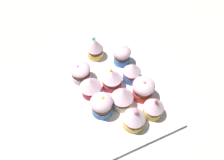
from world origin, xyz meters
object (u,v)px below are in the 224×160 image
Objects in this scene: cupcake_4 at (136,117)px; cupcake_7 at (94,48)px; cupcake_1 at (143,88)px; cupcake_9 at (91,86)px; cupcake_2 at (132,72)px; cupcake_3 at (122,55)px; cupcake_6 at (113,78)px; cupcake_10 at (80,72)px; cupcake_8 at (102,105)px; baking_tray at (112,87)px; cupcake_0 at (154,107)px; cupcake_5 at (122,97)px.

cupcake_7 is at bearing 1.25° from cupcake_4.
cupcake_1 is 15.30cm from cupcake_9.
cupcake_2 and cupcake_3 have the same top height.
cupcake_9 is at bearing 90.11° from cupcake_2.
cupcake_10 is at bearing 51.95° from cupcake_6.
cupcake_1 reaches higher than cupcake_10.
cupcake_6 is at bearing 138.00° from cupcake_3.
cupcake_2 is at bearing -61.75° from cupcake_8.
baking_tray is 5.92× the size of cupcake_9.
cupcake_6 is 0.96× the size of cupcake_8.
cupcake_0 reaches higher than baking_tray.
cupcake_7 is 1.25× the size of cupcake_10.
cupcake_2 is (7.04, 0.00, -0.29)cm from cupcake_1.
baking_tray is 6.41× the size of cupcake_10.
cupcake_9 is (13.46, 13.31, -0.05)cm from cupcake_0.
cupcake_2 is at bearing -43.38° from cupcake_5.
cupcake_4 reaches higher than cupcake_5.
cupcake_3 is at bearing -2.35° from cupcake_2.
cupcake_0 is 1.07× the size of cupcake_2.
cupcake_8 is (-7.42, 6.63, 0.16)cm from cupcake_6.
cupcake_3 is at bearing -60.42° from cupcake_9.
cupcake_4 is 1.08× the size of cupcake_5.
cupcake_5 is at bearing 154.75° from cupcake_3.
cupcake_6 is at bearing -177.62° from cupcake_7.
cupcake_8 is (-21.13, 6.06, -0.29)cm from cupcake_7.
cupcake_1 is 0.98× the size of cupcake_4.
cupcake_8 reaches higher than cupcake_6.
cupcake_1 is 1.11× the size of cupcake_9.
cupcake_1 is at bearing -133.61° from cupcake_10.
cupcake_2 reaches higher than baking_tray.
cupcake_0 is at bearing 177.51° from cupcake_1.
baking_tray is at bearing 89.72° from cupcake_2.
cupcake_5 is at bearing 91.00° from cupcake_1.
baking_tray is at bearing -0.15° from cupcake_5.
cupcake_5 is at bearing -150.95° from cupcake_10.
cupcake_5 is at bearing 136.62° from cupcake_2.
cupcake_0 reaches higher than cupcake_2.
cupcake_2 is (13.48, -0.28, -0.17)cm from cupcake_0.
cupcake_1 reaches higher than cupcake_5.
cupcake_0 is at bearing -83.10° from cupcake_4.
cupcake_5 is (-7.19, 0.02, 4.33)cm from baking_tray.
cupcake_6 is (0.42, 6.38, -0.12)cm from cupcake_2.
cupcake_9 is at bearing 62.70° from cupcake_1.
cupcake_4 is 15.94cm from cupcake_9.
cupcake_2 is 0.97× the size of cupcake_5.
cupcake_10 is (6.81, 0.92, -0.54)cm from cupcake_9.
cupcake_7 is (27.62, 6.68, 0.16)cm from cupcake_0.
cupcake_1 is at bearing -161.82° from cupcake_7.
cupcake_3 is at bearing -25.25° from cupcake_5.
cupcake_5 is (-7.16, 6.77, 0.17)cm from cupcake_2.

